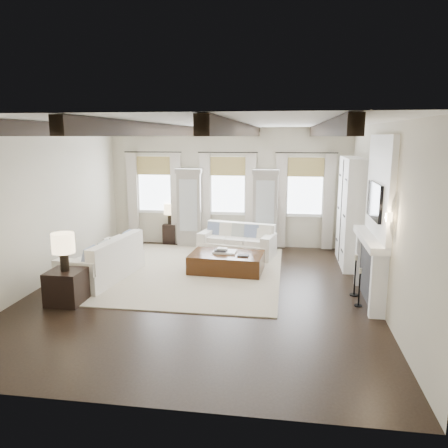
# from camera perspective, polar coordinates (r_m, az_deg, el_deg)

# --- Properties ---
(ground) EXTENTS (7.50, 7.50, 0.00)m
(ground) POSITION_cam_1_polar(r_m,az_deg,el_deg) (8.63, -2.86, -8.76)
(ground) COLOR black
(ground) RESTS_ON ground
(room_shell) EXTENTS (6.54, 7.54, 3.22)m
(room_shell) POSITION_cam_1_polar(r_m,az_deg,el_deg) (8.94, 2.85, 4.44)
(room_shell) COLOR beige
(room_shell) RESTS_ON ground
(area_rug) EXTENTS (3.81, 4.55, 0.02)m
(area_rug) POSITION_cam_1_polar(r_m,az_deg,el_deg) (9.78, -3.98, -6.25)
(area_rug) COLOR #BBAD94
(area_rug) RESTS_ON ground
(sofa_back) EXTENTS (2.00, 1.21, 0.80)m
(sofa_back) POSITION_cam_1_polar(r_m,az_deg,el_deg) (11.04, 1.79, -2.48)
(sofa_back) COLOR white
(sofa_back) RESTS_ON ground
(sofa_left) EXTENTS (1.20, 2.18, 0.89)m
(sofa_left) POSITION_cam_1_polar(r_m,az_deg,el_deg) (9.55, -15.30, -4.90)
(sofa_left) COLOR white
(sofa_left) RESTS_ON ground
(ottoman) EXTENTS (1.65, 1.09, 0.42)m
(ottoman) POSITION_cam_1_polar(r_m,az_deg,el_deg) (9.74, 0.35, -5.07)
(ottoman) COLOR black
(ottoman) RESTS_ON ground
(tray) EXTENTS (0.52, 0.41, 0.04)m
(tray) POSITION_cam_1_polar(r_m,az_deg,el_deg) (9.76, 0.13, -3.63)
(tray) COLOR white
(tray) RESTS_ON ottoman
(book_lower) EXTENTS (0.27, 0.22, 0.04)m
(book_lower) POSITION_cam_1_polar(r_m,az_deg,el_deg) (9.71, -0.41, -3.47)
(book_lower) COLOR #262628
(book_lower) RESTS_ON tray
(book_upper) EXTENTS (0.23, 0.18, 0.03)m
(book_upper) POSITION_cam_1_polar(r_m,az_deg,el_deg) (9.72, -0.24, -3.24)
(book_upper) COLOR beige
(book_upper) RESTS_ON book_lower
(book_loose) EXTENTS (0.25, 0.19, 0.03)m
(book_loose) POSITION_cam_1_polar(r_m,az_deg,el_deg) (9.47, 2.51, -4.14)
(book_loose) COLOR #262628
(book_loose) RESTS_ON ottoman
(side_table_front) EXTENTS (0.61, 0.61, 0.61)m
(side_table_front) POSITION_cam_1_polar(r_m,az_deg,el_deg) (8.43, -19.90, -7.73)
(side_table_front) COLOR black
(side_table_front) RESTS_ON ground
(lamp_front) EXTENTS (0.40, 0.40, 0.69)m
(lamp_front) POSITION_cam_1_polar(r_m,az_deg,el_deg) (8.22, -20.26, -2.63)
(lamp_front) COLOR black
(lamp_front) RESTS_ON side_table_front
(side_table_back) EXTENTS (0.37, 0.37, 0.55)m
(side_table_back) POSITION_cam_1_polar(r_m,az_deg,el_deg) (12.41, -7.01, -1.23)
(side_table_back) COLOR black
(side_table_back) RESTS_ON ground
(lamp_back) EXTENTS (0.33, 0.33, 0.57)m
(lamp_back) POSITION_cam_1_polar(r_m,az_deg,el_deg) (12.28, -7.09, 1.80)
(lamp_back) COLOR black
(lamp_back) RESTS_ON side_table_back
(candlestick_near) EXTENTS (0.14, 0.14, 0.70)m
(candlestick_near) POSITION_cam_1_polar(r_m,az_deg,el_deg) (8.16, 17.24, -8.30)
(candlestick_near) COLOR black
(candlestick_near) RESTS_ON ground
(candlestick_far) EXTENTS (0.16, 0.16, 0.80)m
(candlestick_far) POSITION_cam_1_polar(r_m,az_deg,el_deg) (8.66, 16.72, -6.86)
(candlestick_far) COLOR black
(candlestick_far) RESTS_ON ground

